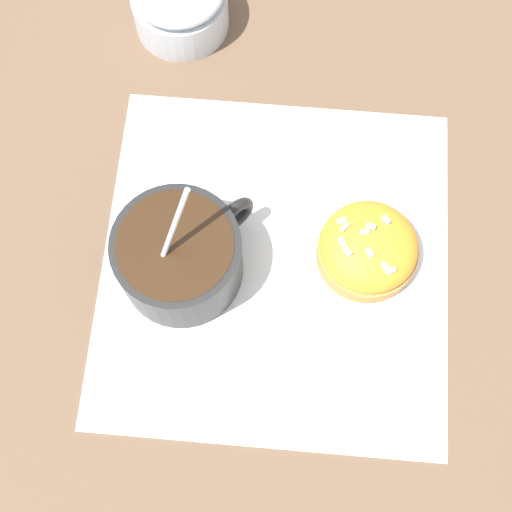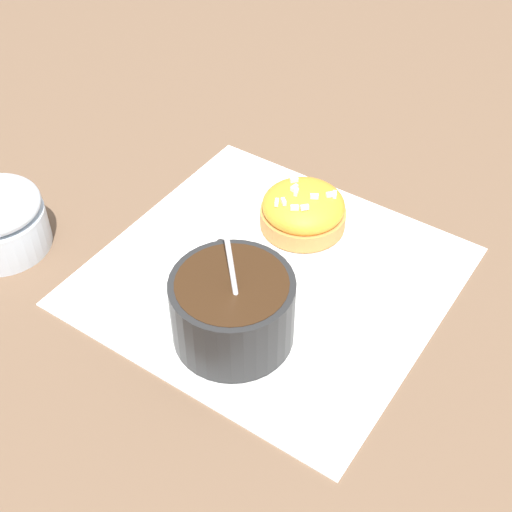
# 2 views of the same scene
# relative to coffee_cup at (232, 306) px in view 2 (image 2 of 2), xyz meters

# --- Properties ---
(ground_plane) EXTENTS (3.00, 3.00, 0.00)m
(ground_plane) POSITION_rel_coffee_cup_xyz_m (0.07, 0.01, -0.03)
(ground_plane) COLOR brown
(paper_napkin) EXTENTS (0.27, 0.28, 0.00)m
(paper_napkin) POSITION_rel_coffee_cup_xyz_m (0.07, 0.01, -0.03)
(paper_napkin) COLOR white
(paper_napkin) RESTS_ON ground_plane
(coffee_cup) EXTENTS (0.10, 0.10, 0.12)m
(coffee_cup) POSITION_rel_coffee_cup_xyz_m (0.00, 0.00, 0.00)
(coffee_cup) COLOR black
(coffee_cup) RESTS_ON paper_napkin
(frosted_pastry) EXTENTS (0.08, 0.08, 0.04)m
(frosted_pastry) POSITION_rel_coffee_cup_xyz_m (0.14, 0.02, -0.01)
(frosted_pastry) COLOR #C18442
(frosted_pastry) RESTS_ON paper_napkin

